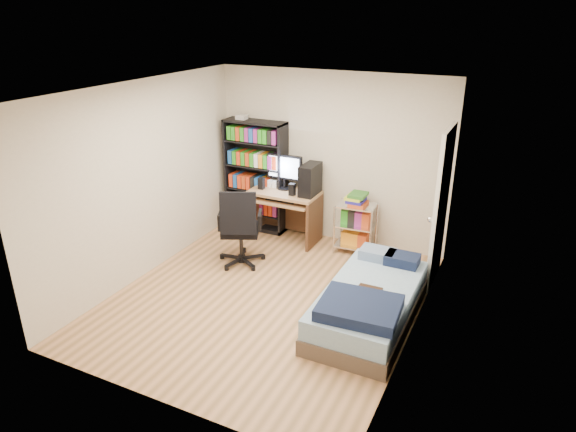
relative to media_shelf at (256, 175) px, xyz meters
The scene contains 7 objects.
room 2.20m from the media_shelf, 57.72° to the right, with size 3.58×4.08×2.58m.
media_shelf is the anchor object (origin of this frame).
computer_desk 0.73m from the media_shelf, 12.15° to the right, with size 1.02×0.59×1.29m.
office_chair 1.38m from the media_shelf, 70.89° to the right, with size 0.87×0.87×1.10m.
wire_cart 1.73m from the media_shelf, ahead, with size 0.58×0.43×0.89m.
bed 3.09m from the media_shelf, 36.59° to the right, with size 0.94×1.88×0.54m.
door 2.93m from the media_shelf, ahead, with size 0.12×0.80×2.00m.
Camera 1 is at (2.59, -4.78, 3.29)m, focal length 32.00 mm.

